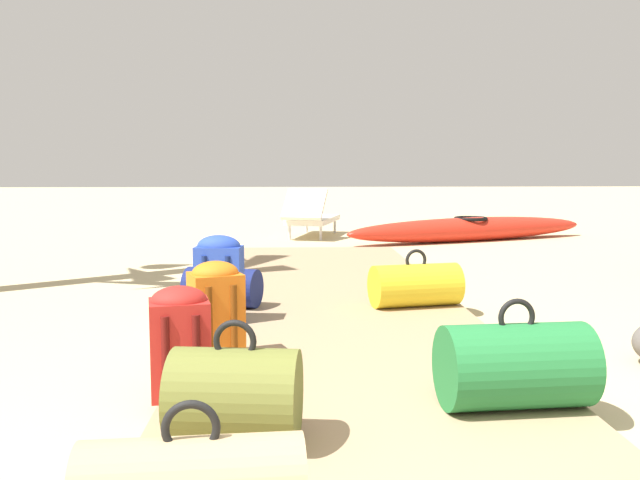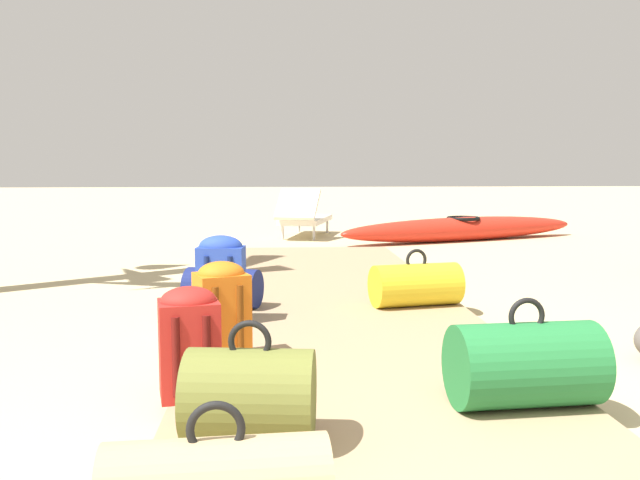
% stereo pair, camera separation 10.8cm
% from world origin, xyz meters
% --- Properties ---
extents(ground_plane, '(60.00, 60.00, 0.00)m').
position_xyz_m(ground_plane, '(0.00, 3.03, 0.00)').
color(ground_plane, '#CCB789').
extents(boardwalk, '(1.87, 7.58, 0.08)m').
position_xyz_m(boardwalk, '(0.00, 3.79, 0.04)').
color(boardwalk, tan).
rests_on(boardwalk, ground).
extents(backpack_orange, '(0.33, 0.32, 0.53)m').
position_xyz_m(backpack_orange, '(-0.75, 2.59, 0.36)').
color(backpack_orange, orange).
rests_on(backpack_orange, boardwalk).
extents(duffel_bag_olive, '(0.52, 0.42, 0.47)m').
position_xyz_m(duffel_bag_olive, '(-0.56, 1.46, 0.26)').
color(duffel_bag_olive, olive).
rests_on(duffel_bag_olive, boardwalk).
extents(duffel_bag_yellow, '(0.70, 0.44, 0.43)m').
position_xyz_m(duffel_bag_yellow, '(0.58, 3.92, 0.24)').
color(duffel_bag_yellow, gold).
rests_on(duffel_bag_yellow, boardwalk).
extents(backpack_red, '(0.31, 0.29, 0.50)m').
position_xyz_m(backpack_red, '(-0.85, 2.00, 0.34)').
color(backpack_red, red).
rests_on(backpack_red, boardwalk).
extents(duffel_bag_navy, '(0.61, 0.44, 0.40)m').
position_xyz_m(duffel_bag_navy, '(-0.85, 3.98, 0.23)').
color(duffel_bag_navy, navy).
rests_on(duffel_bag_navy, boardwalk).
extents(duffel_bag_green, '(0.66, 0.42, 0.48)m').
position_xyz_m(duffel_bag_green, '(0.62, 1.78, 0.27)').
color(duffel_bag_green, '#237538').
rests_on(duffel_bag_green, boardwalk).
extents(backpack_blue, '(0.32, 0.23, 0.58)m').
position_xyz_m(backpack_blue, '(-0.82, 3.48, 0.39)').
color(backpack_blue, '#2847B7').
rests_on(backpack_blue, boardwalk).
extents(lounge_chair, '(0.97, 1.66, 0.76)m').
position_xyz_m(lounge_chair, '(-0.01, 9.55, 0.33)').
color(lounge_chair, white).
rests_on(lounge_chair, ground).
extents(kayak, '(3.97, 1.91, 0.36)m').
position_xyz_m(kayak, '(2.32, 8.91, 0.18)').
color(kayak, red).
rests_on(kayak, ground).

